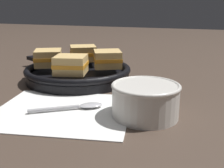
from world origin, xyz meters
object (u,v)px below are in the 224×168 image
(sandwich_far_right, at_px, (48,58))
(sandwich_far_left, at_px, (83,53))
(spoon, at_px, (81,106))
(skillet, at_px, (78,73))
(sandwich_near_right, at_px, (107,59))
(sandwich_near_left, at_px, (71,65))
(soup_bowl, at_px, (145,98))

(sandwich_far_right, bearing_deg, sandwich_far_left, 59.17)
(spoon, xyz_separation_m, skillet, (-0.11, 0.21, 0.01))
(sandwich_near_right, bearing_deg, sandwich_far_right, -165.83)
(spoon, xyz_separation_m, sandwich_near_right, (-0.02, 0.23, 0.06))
(sandwich_near_right, bearing_deg, sandwich_near_left, -120.83)
(soup_bowl, relative_size, skillet, 0.33)
(spoon, distance_m, sandwich_near_right, 0.24)
(sandwich_far_right, bearing_deg, sandwich_near_right, 14.17)
(sandwich_far_left, relative_size, sandwich_far_right, 1.01)
(spoon, relative_size, sandwich_far_right, 1.30)
(sandwich_near_left, bearing_deg, soup_bowl, -28.26)
(sandwich_near_right, bearing_deg, soup_bowl, -54.41)
(soup_bowl, height_order, sandwich_far_left, sandwich_far_left)
(sandwich_far_right, bearing_deg, soup_bowl, -29.09)
(sandwich_near_left, distance_m, sandwich_far_right, 0.12)
(sandwich_near_right, height_order, sandwich_far_left, same)
(sandwich_near_left, xyz_separation_m, sandwich_far_right, (-0.10, 0.06, 0.00))
(sandwich_near_left, relative_size, sandwich_far_left, 0.90)
(spoon, relative_size, sandwich_far_left, 1.29)
(spoon, bearing_deg, sandwich_far_right, 100.72)
(skillet, bearing_deg, sandwich_near_left, -74.75)
(soup_bowl, distance_m, sandwich_far_left, 0.39)
(skillet, xyz_separation_m, sandwich_near_left, (0.02, -0.08, 0.04))
(sandwich_far_left, height_order, sandwich_far_right, same)
(sandwich_near_left, distance_m, sandwich_far_left, 0.17)
(spoon, distance_m, sandwich_far_left, 0.32)
(soup_bowl, relative_size, sandwich_far_right, 1.28)
(sandwich_far_left, bearing_deg, sandwich_near_left, -75.83)
(sandwich_near_right, bearing_deg, spoon, -84.13)
(spoon, xyz_separation_m, sandwich_far_right, (-0.19, 0.19, 0.06))
(sandwich_near_left, xyz_separation_m, sandwich_near_right, (0.06, 0.10, 0.00))
(skillet, height_order, sandwich_far_left, sandwich_far_left)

